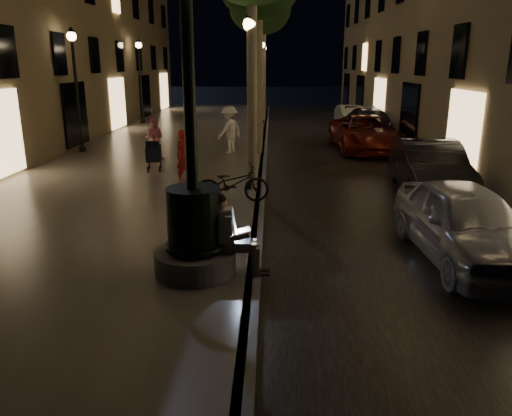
{
  "coord_description": "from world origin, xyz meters",
  "views": [
    {
      "loc": [
        0.29,
        -5.93,
        3.69
      ],
      "look_at": [
        0.01,
        3.0,
        1.07
      ],
      "focal_mm": 35.0,
      "sensor_mm": 36.0,
      "label": 1
    }
  ],
  "objects_px": {
    "seated_man_laptop": "(230,232)",
    "lamp_curb_d": "(264,69)",
    "lamp_left_c": "(140,70)",
    "stroller": "(154,153)",
    "lamp_curb_c": "(262,71)",
    "pedestrian_white": "(230,130)",
    "car_second": "(430,168)",
    "car_rear": "(370,124)",
    "fountain_lamppost": "(194,216)",
    "lamp_left_b": "(75,74)",
    "tree_third": "(260,10)",
    "tree_far": "(264,15)",
    "car_front": "(465,223)",
    "lamp_curb_a": "(250,80)",
    "pedestrian_pink": "(154,138)",
    "lamp_curb_b": "(258,73)",
    "pedestrian_red": "(184,157)",
    "car_fifth": "(350,116)",
    "car_third": "(366,134)",
    "bicycle": "(232,184)"
  },
  "relations": [
    {
      "from": "tree_far",
      "to": "lamp_curb_b",
      "type": "distance_m",
      "value": 10.5
    },
    {
      "from": "fountain_lamppost",
      "to": "lamp_curb_d",
      "type": "bearing_deg",
      "value": 88.66
    },
    {
      "from": "lamp_left_c",
      "to": "stroller",
      "type": "xyz_separation_m",
      "value": [
        3.78,
        -13.65,
        -2.46
      ]
    },
    {
      "from": "lamp_left_b",
      "to": "pedestrian_red",
      "type": "height_order",
      "value": "lamp_left_b"
    },
    {
      "from": "lamp_left_b",
      "to": "car_rear",
      "type": "distance_m",
      "value": 13.88
    },
    {
      "from": "lamp_curb_a",
      "to": "bicycle",
      "type": "bearing_deg",
      "value": -104.84
    },
    {
      "from": "tree_third",
      "to": "pedestrian_pink",
      "type": "bearing_deg",
      "value": -116.19
    },
    {
      "from": "car_front",
      "to": "car_rear",
      "type": "distance_m",
      "value": 16.06
    },
    {
      "from": "fountain_lamppost",
      "to": "lamp_curb_d",
      "type": "distance_m",
      "value": 30.08
    },
    {
      "from": "car_third",
      "to": "lamp_curb_c",
      "type": "bearing_deg",
      "value": 116.36
    },
    {
      "from": "car_rear",
      "to": "fountain_lamppost",
      "type": "bearing_deg",
      "value": -110.79
    },
    {
      "from": "car_fifth",
      "to": "tree_third",
      "type": "bearing_deg",
      "value": -142.46
    },
    {
      "from": "seated_man_laptop",
      "to": "lamp_curb_d",
      "type": "xyz_separation_m",
      "value": [
        0.09,
        30.0,
        2.3
      ]
    },
    {
      "from": "pedestrian_red",
      "to": "pedestrian_white",
      "type": "distance_m",
      "value": 5.37
    },
    {
      "from": "seated_man_laptop",
      "to": "lamp_left_b",
      "type": "xyz_separation_m",
      "value": [
        -7.01,
        12.0,
        2.3
      ]
    },
    {
      "from": "lamp_left_c",
      "to": "stroller",
      "type": "distance_m",
      "value": 14.38
    },
    {
      "from": "fountain_lamppost",
      "to": "lamp_left_c",
      "type": "relative_size",
      "value": 1.08
    },
    {
      "from": "fountain_lamppost",
      "to": "lamp_curb_a",
      "type": "relative_size",
      "value": 1.08
    },
    {
      "from": "pedestrian_red",
      "to": "car_second",
      "type": "bearing_deg",
      "value": -46.39
    },
    {
      "from": "tree_third",
      "to": "lamp_left_b",
      "type": "distance_m",
      "value": 9.74
    },
    {
      "from": "lamp_curb_a",
      "to": "seated_man_laptop",
      "type": "bearing_deg",
      "value": -90.82
    },
    {
      "from": "fountain_lamppost",
      "to": "car_front",
      "type": "distance_m",
      "value": 5.17
    },
    {
      "from": "tree_third",
      "to": "tree_far",
      "type": "height_order",
      "value": "tree_far"
    },
    {
      "from": "lamp_curb_b",
      "to": "lamp_curb_c",
      "type": "relative_size",
      "value": 1.0
    },
    {
      "from": "car_front",
      "to": "lamp_curb_b",
      "type": "bearing_deg",
      "value": 105.8
    },
    {
      "from": "car_third",
      "to": "bicycle",
      "type": "relative_size",
      "value": 2.87
    },
    {
      "from": "car_rear",
      "to": "bicycle",
      "type": "height_order",
      "value": "car_rear"
    },
    {
      "from": "car_front",
      "to": "bicycle",
      "type": "relative_size",
      "value": 2.3
    },
    {
      "from": "lamp_left_b",
      "to": "seated_man_laptop",
      "type": "bearing_deg",
      "value": -59.69
    },
    {
      "from": "lamp_curb_c",
      "to": "pedestrian_white",
      "type": "distance_m",
      "value": 10.41
    },
    {
      "from": "pedestrian_red",
      "to": "seated_man_laptop",
      "type": "bearing_deg",
      "value": -118.31
    },
    {
      "from": "car_front",
      "to": "pedestrian_red",
      "type": "xyz_separation_m",
      "value": [
        -6.27,
        5.33,
        0.26
      ]
    },
    {
      "from": "tree_third",
      "to": "lamp_curb_d",
      "type": "height_order",
      "value": "tree_third"
    },
    {
      "from": "lamp_left_b",
      "to": "pedestrian_white",
      "type": "bearing_deg",
      "value": -1.35
    },
    {
      "from": "lamp_curb_a",
      "to": "car_fifth",
      "type": "relative_size",
      "value": 1.29
    },
    {
      "from": "lamp_curb_b",
      "to": "pedestrian_red",
      "type": "distance_m",
      "value": 8.01
    },
    {
      "from": "lamp_curb_c",
      "to": "lamp_left_b",
      "type": "height_order",
      "value": "same"
    },
    {
      "from": "car_front",
      "to": "pedestrian_pink",
      "type": "bearing_deg",
      "value": 128.65
    },
    {
      "from": "pedestrian_pink",
      "to": "car_rear",
      "type": "bearing_deg",
      "value": -143.57
    },
    {
      "from": "fountain_lamppost",
      "to": "pedestrian_pink",
      "type": "distance_m",
      "value": 10.8
    },
    {
      "from": "seated_man_laptop",
      "to": "bicycle",
      "type": "relative_size",
      "value": 0.74
    },
    {
      "from": "lamp_curb_a",
      "to": "car_fifth",
      "type": "height_order",
      "value": "lamp_curb_a"
    },
    {
      "from": "seated_man_laptop",
      "to": "car_fifth",
      "type": "relative_size",
      "value": 0.38
    },
    {
      "from": "car_rear",
      "to": "tree_far",
      "type": "bearing_deg",
      "value": 127.74
    },
    {
      "from": "car_third",
      "to": "pedestrian_pink",
      "type": "relative_size",
      "value": 3.42
    },
    {
      "from": "car_second",
      "to": "car_rear",
      "type": "distance_m",
      "value": 10.94
    },
    {
      "from": "car_front",
      "to": "lamp_curb_a",
      "type": "bearing_deg",
      "value": 129.24
    },
    {
      "from": "fountain_lamppost",
      "to": "car_fifth",
      "type": "bearing_deg",
      "value": 75.09
    },
    {
      "from": "fountain_lamppost",
      "to": "pedestrian_white",
      "type": "height_order",
      "value": "fountain_lamppost"
    },
    {
      "from": "car_third",
      "to": "car_rear",
      "type": "relative_size",
      "value": 1.07
    }
  ]
}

